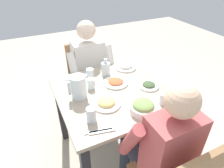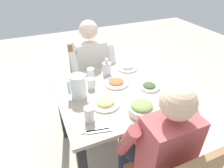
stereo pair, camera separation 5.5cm
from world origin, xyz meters
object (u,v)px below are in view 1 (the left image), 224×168
object	(u,v)px
diner_far	(160,145)
water_glass_center	(90,75)
oil_carafe	(106,69)
plate_fries	(106,102)
water_glass_near_left	(164,99)
plate_rice_curry	(116,82)
salad_bowl	(143,107)
dining_table	(113,104)
plate_yoghurt	(125,66)
plate_dolmas	(149,85)
water_glass_far_left	(91,115)
chair_near	(86,76)
diner_near	(92,73)
water_pitcher	(78,87)
water_glass_near_right	(91,84)

from	to	relation	value
diner_far	water_glass_center	xyz separation A→B (m)	(0.18, -0.80, 0.16)
water_glass_center	oil_carafe	world-z (taller)	oil_carafe
plate_fries	water_glass_near_left	world-z (taller)	water_glass_near_left
diner_far	plate_rice_curry	bearing A→B (deg)	-89.86
salad_bowl	plate_fries	world-z (taller)	salad_bowl
dining_table	water_glass_near_left	world-z (taller)	water_glass_near_left
dining_table	oil_carafe	xyz separation A→B (m)	(-0.06, -0.28, 0.18)
plate_rice_curry	water_glass_center	size ratio (longest dim) A/B	1.92
oil_carafe	plate_yoghurt	bearing A→B (deg)	-171.56
plate_dolmas	water_glass_center	size ratio (longest dim) A/B	1.55
water_glass_far_left	chair_near	bearing A→B (deg)	-106.44
salad_bowl	plate_fries	bearing A→B (deg)	-43.17
dining_table	salad_bowl	size ratio (longest dim) A/B	4.68
dining_table	water_glass_near_left	xyz separation A→B (m)	(-0.28, 0.31, 0.17)
salad_bowl	plate_fries	distance (m)	0.28
diner_near	plate_rice_curry	bearing A→B (deg)	97.88
dining_table	diner_far	xyz separation A→B (m)	(-0.08, 0.55, 0.02)
plate_rice_curry	oil_carafe	world-z (taller)	oil_carafe
plate_fries	water_glass_far_left	distance (m)	0.21
water_glass_far_left	water_pitcher	bearing A→B (deg)	-91.71
diner_near	water_glass_center	distance (m)	0.36
water_pitcher	oil_carafe	size ratio (longest dim) A/B	1.16
dining_table	salad_bowl	bearing A→B (deg)	105.19
plate_dolmas	chair_near	bearing A→B (deg)	-70.14
plate_rice_curry	plate_yoghurt	world-z (taller)	plate_yoghurt
plate_rice_curry	water_glass_center	world-z (taller)	water_glass_center
salad_bowl	plate_rice_curry	size ratio (longest dim) A/B	0.88
chair_near	salad_bowl	size ratio (longest dim) A/B	4.61
plate_dolmas	plate_rice_curry	xyz separation A→B (m)	(0.23, -0.17, -0.00)
salad_bowl	plate_dolmas	bearing A→B (deg)	-131.64
plate_dolmas	water_glass_near_right	size ratio (longest dim) A/B	1.98
dining_table	water_pitcher	size ratio (longest dim) A/B	4.71
plate_yoghurt	water_glass_far_left	distance (m)	0.81
water_pitcher	plate_rice_curry	world-z (taller)	water_pitcher
water_glass_near_left	diner_far	bearing A→B (deg)	50.28
oil_carafe	diner_near	bearing A→B (deg)	-80.33
dining_table	water_pitcher	distance (m)	0.35
water_pitcher	plate_dolmas	world-z (taller)	water_pitcher
water_glass_center	diner_near	bearing A→B (deg)	-111.77
plate_rice_curry	plate_yoghurt	distance (m)	0.30
diner_near	plate_yoghurt	size ratio (longest dim) A/B	5.62
plate_rice_curry	water_glass_center	xyz separation A→B (m)	(0.18, -0.15, 0.04)
water_glass_near_right	diner_near	bearing A→B (deg)	-110.82
plate_yoghurt	plate_dolmas	bearing A→B (deg)	92.74
dining_table	diner_near	size ratio (longest dim) A/B	0.76
oil_carafe	dining_table	bearing A→B (deg)	77.52
chair_near	water_glass_near_right	size ratio (longest dim) A/B	9.93
water_glass_far_left	water_glass_near_right	distance (m)	0.40
plate_dolmas	plate_yoghurt	distance (m)	0.38
water_glass_center	water_glass_near_right	distance (m)	0.13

